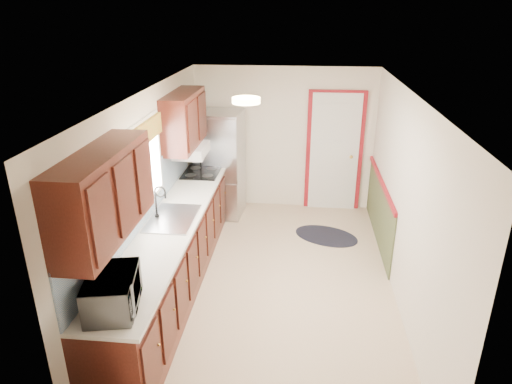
# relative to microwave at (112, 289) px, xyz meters

# --- Properties ---
(room_shell) EXTENTS (3.20, 5.20, 2.52)m
(room_shell) POSITION_rel_microwave_xyz_m (1.20, 1.95, 0.06)
(room_shell) COLOR #CDB391
(room_shell) RESTS_ON ground
(kitchen_run) EXTENTS (0.63, 4.00, 2.20)m
(kitchen_run) POSITION_rel_microwave_xyz_m (-0.04, 1.66, -0.33)
(kitchen_run) COLOR #3B130D
(kitchen_run) RESTS_ON ground
(back_wall_trim) EXTENTS (1.12, 2.30, 2.08)m
(back_wall_trim) POSITION_rel_microwave_xyz_m (2.19, 4.16, -0.25)
(back_wall_trim) COLOR maroon
(back_wall_trim) RESTS_ON ground
(ceiling_fixture) EXTENTS (0.30, 0.30, 0.06)m
(ceiling_fixture) POSITION_rel_microwave_xyz_m (0.90, 1.75, 1.22)
(ceiling_fixture) COLOR #FFD88C
(ceiling_fixture) RESTS_ON room_shell
(microwave) EXTENTS (0.43, 0.63, 0.39)m
(microwave) POSITION_rel_microwave_xyz_m (0.00, 0.00, 0.00)
(microwave) COLOR white
(microwave) RESTS_ON kitchen_run
(refrigerator) EXTENTS (0.77, 0.75, 1.74)m
(refrigerator) POSITION_rel_microwave_xyz_m (0.18, 4.00, -0.27)
(refrigerator) COLOR #B7B7BC
(refrigerator) RESTS_ON ground
(rug) EXTENTS (1.15, 0.96, 0.01)m
(rug) POSITION_rel_microwave_xyz_m (1.93, 3.29, -1.13)
(rug) COLOR black
(rug) RESTS_ON ground
(cooktop) EXTENTS (0.53, 0.63, 0.02)m
(cooktop) POSITION_rel_microwave_xyz_m (0.01, 3.35, -0.19)
(cooktop) COLOR black
(cooktop) RESTS_ON kitchen_run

